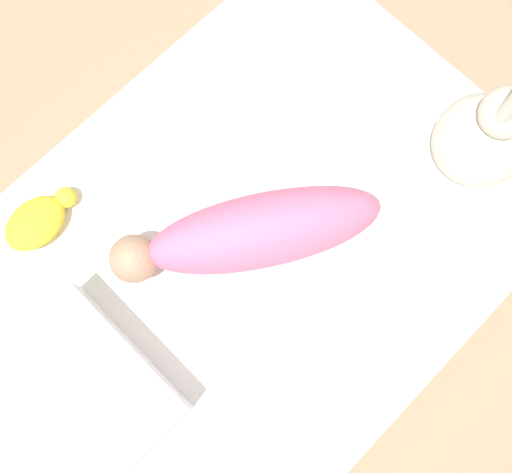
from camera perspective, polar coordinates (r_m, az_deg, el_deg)
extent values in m
plane|color=#9E8466|center=(1.56, -0.64, -2.40)|extent=(12.00, 12.00, 0.00)
cube|color=white|center=(1.46, -0.68, -1.62)|extent=(1.34, 0.98, 0.20)
ellipsoid|color=pink|center=(1.28, 0.78, 0.61)|extent=(0.52, 0.41, 0.17)
sphere|color=tan|center=(1.30, -11.57, -2.09)|extent=(0.11, 0.11, 0.11)
cube|color=white|center=(1.33, -18.14, -15.81)|extent=(0.40, 0.36, 0.11)
sphere|color=beige|center=(1.41, 20.59, 8.53)|extent=(0.21, 0.21, 0.21)
sphere|color=beige|center=(1.30, 22.71, 10.81)|extent=(0.11, 0.11, 0.11)
ellipsoid|color=yellow|center=(1.43, -20.30, 1.19)|extent=(0.15, 0.11, 0.06)
sphere|color=yellow|center=(1.43, -17.65, 3.57)|extent=(0.05, 0.05, 0.05)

